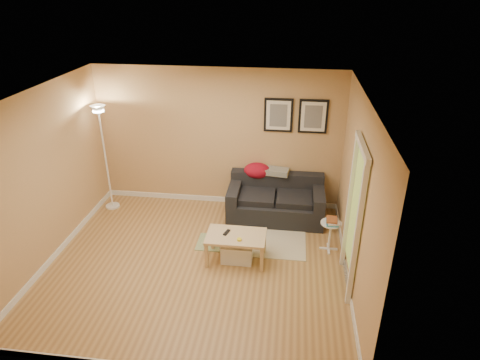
{
  "coord_description": "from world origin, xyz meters",
  "views": [
    {
      "loc": [
        1.32,
        -5.09,
        3.96
      ],
      "look_at": [
        0.55,
        0.85,
        1.05
      ],
      "focal_mm": 31.25,
      "sensor_mm": 36.0,
      "label": 1
    }
  ],
  "objects": [
    {
      "name": "floor",
      "position": [
        0.0,
        0.0,
        0.0
      ],
      "size": [
        4.5,
        4.5,
        0.0
      ],
      "primitive_type": "plane",
      "color": "#AF854B",
      "rests_on": "ground"
    },
    {
      "name": "ceiling",
      "position": [
        0.0,
        0.0,
        2.6
      ],
      "size": [
        4.5,
        4.5,
        0.0
      ],
      "primitive_type": "plane",
      "rotation": [
        3.14,
        0.0,
        0.0
      ],
      "color": "white",
      "rests_on": "wall_back"
    },
    {
      "name": "wall_back",
      "position": [
        0.0,
        2.0,
        1.3
      ],
      "size": [
        4.5,
        0.0,
        4.5
      ],
      "primitive_type": "plane",
      "rotation": [
        1.57,
        0.0,
        0.0
      ],
      "color": "tan",
      "rests_on": "ground"
    },
    {
      "name": "wall_front",
      "position": [
        0.0,
        -2.0,
        1.3
      ],
      "size": [
        4.5,
        0.0,
        4.5
      ],
      "primitive_type": "plane",
      "rotation": [
        -1.57,
        0.0,
        0.0
      ],
      "color": "tan",
      "rests_on": "ground"
    },
    {
      "name": "wall_left",
      "position": [
        -2.25,
        0.0,
        1.3
      ],
      "size": [
        0.0,
        4.0,
        4.0
      ],
      "primitive_type": "plane",
      "rotation": [
        1.57,
        0.0,
        1.57
      ],
      "color": "tan",
      "rests_on": "ground"
    },
    {
      "name": "wall_right",
      "position": [
        2.25,
        0.0,
        1.3
      ],
      "size": [
        0.0,
        4.0,
        4.0
      ],
      "primitive_type": "plane",
      "rotation": [
        1.57,
        0.0,
        -1.57
      ],
      "color": "tan",
      "rests_on": "ground"
    },
    {
      "name": "baseboard_back",
      "position": [
        0.0,
        1.99,
        0.05
      ],
      "size": [
        4.5,
        0.02,
        0.1
      ],
      "primitive_type": "cube",
      "color": "white",
      "rests_on": "ground"
    },
    {
      "name": "baseboard_left",
      "position": [
        -2.24,
        0.0,
        0.05
      ],
      "size": [
        0.02,
        4.0,
        0.1
      ],
      "primitive_type": "cube",
      "color": "white",
      "rests_on": "ground"
    },
    {
      "name": "baseboard_right",
      "position": [
        2.24,
        0.0,
        0.05
      ],
      "size": [
        0.02,
        4.0,
        0.1
      ],
      "primitive_type": "cube",
      "color": "white",
      "rests_on": "ground"
    },
    {
      "name": "sofa",
      "position": [
        1.11,
        1.53,
        0.38
      ],
      "size": [
        1.7,
        0.9,
        0.75
      ],
      "primitive_type": null,
      "color": "black",
      "rests_on": "ground"
    },
    {
      "name": "red_throw",
      "position": [
        0.74,
        1.86,
        0.77
      ],
      "size": [
        0.48,
        0.36,
        0.28
      ],
      "primitive_type": null,
      "color": "maroon",
      "rests_on": "sofa"
    },
    {
      "name": "plaid_throw",
      "position": [
        1.1,
        1.84,
        0.78
      ],
      "size": [
        0.45,
        0.32,
        0.1
      ],
      "primitive_type": null,
      "rotation": [
        0.0,
        0.0,
        -0.14
      ],
      "color": "tan",
      "rests_on": "sofa"
    },
    {
      "name": "framed_print_left",
      "position": [
        1.08,
        1.98,
        1.8
      ],
      "size": [
        0.5,
        0.04,
        0.6
      ],
      "primitive_type": null,
      "color": "black",
      "rests_on": "wall_back"
    },
    {
      "name": "framed_print_right",
      "position": [
        1.68,
        1.98,
        1.8
      ],
      "size": [
        0.5,
        0.04,
        0.6
      ],
      "primitive_type": null,
      "color": "black",
      "rests_on": "wall_back"
    },
    {
      "name": "area_rug",
      "position": [
        1.03,
        0.68,
        0.01
      ],
      "size": [
        1.25,
        0.85,
        0.01
      ],
      "primitive_type": "cube",
      "color": "beige",
      "rests_on": "ground"
    },
    {
      "name": "green_runner",
      "position": [
        0.23,
        0.57,
        0.01
      ],
      "size": [
        0.7,
        0.5,
        0.01
      ],
      "primitive_type": "cube",
      "color": "#668C4C",
      "rests_on": "ground"
    },
    {
      "name": "coffee_table",
      "position": [
        0.58,
        0.17,
        0.23
      ],
      "size": [
        1.01,
        0.75,
        0.45
      ],
      "primitive_type": null,
      "rotation": [
        0.0,
        0.0,
        0.24
      ],
      "color": "tan",
      "rests_on": "ground"
    },
    {
      "name": "remote_control",
      "position": [
        0.43,
        0.21,
        0.46
      ],
      "size": [
        0.1,
        0.17,
        0.02
      ],
      "primitive_type": "cube",
      "rotation": [
        0.0,
        0.0,
        -0.31
      ],
      "color": "black",
      "rests_on": "coffee_table"
    },
    {
      "name": "tape_roll",
      "position": [
        0.64,
        0.04,
        0.47
      ],
      "size": [
        0.07,
        0.07,
        0.03
      ],
      "primitive_type": "cylinder",
      "color": "yellow",
      "rests_on": "coffee_table"
    },
    {
      "name": "storage_bin",
      "position": [
        0.6,
        0.18,
        0.15
      ],
      "size": [
        0.49,
        0.36,
        0.3
      ],
      "primitive_type": null,
      "color": "white",
      "rests_on": "ground"
    },
    {
      "name": "side_table",
      "position": [
        2.02,
        0.63,
        0.25
      ],
      "size": [
        0.33,
        0.33,
        0.5
      ],
      "primitive_type": null,
      "color": "white",
      "rests_on": "ground"
    },
    {
      "name": "book_stack",
      "position": [
        2.03,
        0.62,
        0.54
      ],
      "size": [
        0.25,
        0.29,
        0.08
      ],
      "primitive_type": null,
      "rotation": [
        0.0,
        0.0,
        0.29
      ],
      "color": "teal",
      "rests_on": "side_table"
    },
    {
      "name": "floor_lamp",
      "position": [
        -2.0,
        1.52,
        0.94
      ],
      "size": [
        0.26,
        0.26,
        2.0
      ],
      "primitive_type": null,
      "color": "white",
      "rests_on": "ground"
    },
    {
      "name": "doorway",
      "position": [
        2.2,
        -0.15,
        1.02
      ],
      "size": [
        0.12,
        1.01,
        2.13
      ],
      "primitive_type": null,
      "color": "white",
      "rests_on": "ground"
    }
  ]
}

